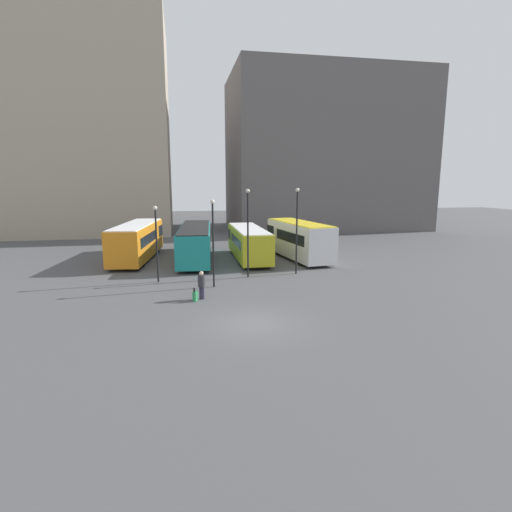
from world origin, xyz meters
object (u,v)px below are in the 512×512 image
object	(u,v)px
suitcase	(195,296)
lamp_post_2	(213,236)
bus_1	(195,241)
traveler	(202,283)
lamp_post_3	(248,227)
bus_2	(249,242)
lamp_post_0	(156,237)
bus_0	(137,240)
lamp_post_1	(297,225)
bus_3	(299,239)

from	to	relation	value
suitcase	lamp_post_2	bearing A→B (deg)	-3.10
bus_1	traveler	world-z (taller)	bus_1
traveler	lamp_post_3	world-z (taller)	lamp_post_3
bus_2	lamp_post_0	xyz separation A→B (m)	(-7.46, -6.99, 1.55)
bus_2	lamp_post_2	world-z (taller)	lamp_post_2
traveler	lamp_post_3	bearing A→B (deg)	-15.10
bus_0	bus_2	xyz separation A→B (m)	(9.63, -1.95, -0.18)
lamp_post_1	lamp_post_3	distance (m)	3.74
bus_3	traveler	size ratio (longest dim) A/B	5.70
traveler	lamp_post_0	xyz separation A→B (m)	(-2.70, 4.66, 2.09)
bus_3	lamp_post_2	xyz separation A→B (m)	(-8.27, -8.49, 1.55)
bus_3	suitcase	size ratio (longest dim) A/B	11.61
suitcase	lamp_post_2	size ratio (longest dim) A/B	0.14
suitcase	lamp_post_1	world-z (taller)	lamp_post_1
bus_0	bus_2	world-z (taller)	bus_0
bus_3	lamp_post_2	distance (m)	11.95
bus_1	bus_2	xyz separation A→B (m)	(4.59, -1.02, -0.07)
bus_3	lamp_post_1	world-z (taller)	lamp_post_1
bus_3	suitcase	world-z (taller)	bus_3
lamp_post_0	traveler	bearing A→B (deg)	-59.92
suitcase	lamp_post_2	distance (m)	4.44
traveler	bus_1	bearing A→B (deg)	20.23
bus_2	lamp_post_2	distance (m)	9.96
bus_1	bus_3	bearing A→B (deg)	-95.30
lamp_post_0	lamp_post_1	world-z (taller)	lamp_post_1
suitcase	lamp_post_3	size ratio (longest dim) A/B	0.13
bus_0	suitcase	xyz separation A→B (m)	(4.47, -13.92, -1.42)
bus_0	bus_3	world-z (taller)	bus_3
suitcase	lamp_post_1	size ratio (longest dim) A/B	0.13
lamp_post_0	bus_1	bearing A→B (deg)	70.25
lamp_post_0	lamp_post_2	distance (m)	4.16
traveler	lamp_post_2	size ratio (longest dim) A/B	0.29
bus_0	lamp_post_0	world-z (taller)	lamp_post_0
bus_2	lamp_post_3	bearing A→B (deg)	170.50
bus_0	lamp_post_1	bearing A→B (deg)	-116.91
lamp_post_2	lamp_post_1	bearing A→B (deg)	23.30
bus_2	bus_3	size ratio (longest dim) A/B	1.05
traveler	suitcase	size ratio (longest dim) A/B	2.04
bus_3	bus_0	bearing A→B (deg)	72.18
bus_2	bus_3	xyz separation A→B (m)	(4.43, -0.52, 0.24)
bus_3	traveler	world-z (taller)	bus_3
lamp_post_1	lamp_post_0	bearing A→B (deg)	-175.97
bus_3	suitcase	bearing A→B (deg)	132.19
bus_2	suitcase	distance (m)	13.10
traveler	lamp_post_0	bearing A→B (deg)	51.10
bus_2	traveler	world-z (taller)	bus_2
lamp_post_2	lamp_post_0	bearing A→B (deg)	150.77
bus_3	lamp_post_3	world-z (taller)	lamp_post_3
bus_3	lamp_post_0	distance (m)	13.60
lamp_post_0	lamp_post_1	bearing A→B (deg)	4.03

